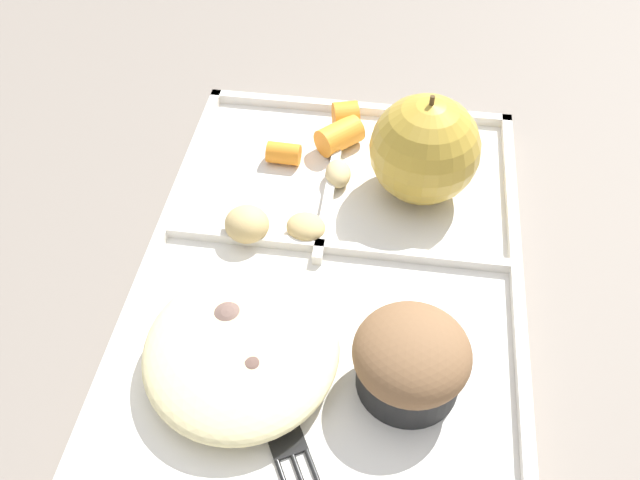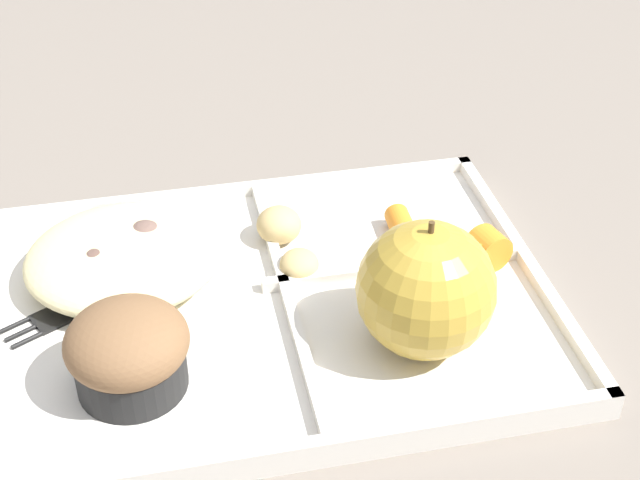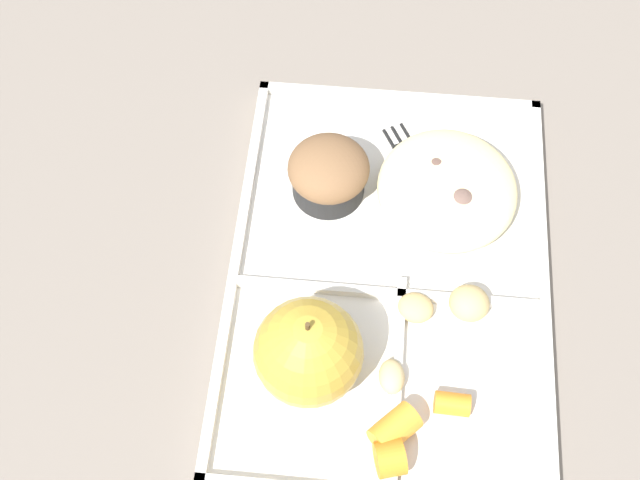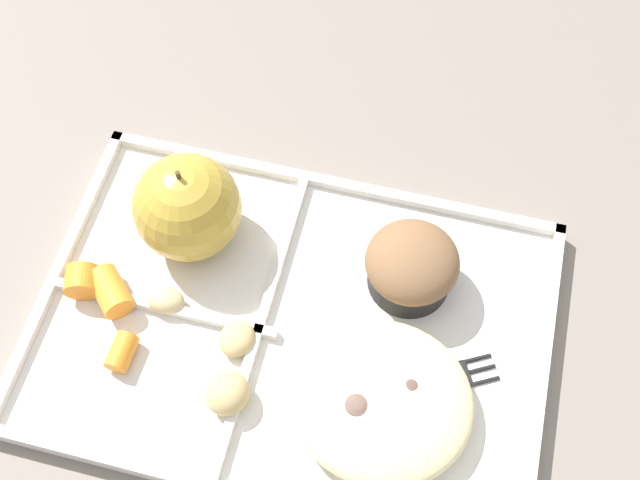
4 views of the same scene
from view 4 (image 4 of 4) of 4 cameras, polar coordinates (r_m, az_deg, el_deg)
The scene contains 14 objects.
ground at distance 0.64m, azimuth -2.00°, elevation -6.43°, with size 6.00×6.00×0.00m, color slate.
lunch_tray at distance 0.64m, azimuth -2.12°, elevation -6.20°, with size 0.40×0.27×0.02m.
green_apple at distance 0.64m, azimuth -9.38°, elevation 2.29°, with size 0.09×0.09×0.09m.
bran_muffin at distance 0.63m, azimuth 6.49°, elevation -1.85°, with size 0.07×0.07×0.06m.
carrot_slice_diagonal at distance 0.63m, azimuth -13.87°, elevation -7.72°, with size 0.02×0.02×0.03m, color orange.
carrot_slice_near_corner at distance 0.65m, azimuth -14.62°, elevation -3.56°, with size 0.02×0.02×0.04m, color orange.
carrot_slice_small at distance 0.66m, azimuth -16.47°, elevation -2.81°, with size 0.03×0.03×0.02m, color orange.
potato_chunk_large at distance 0.60m, azimuth -6.58°, elevation -10.73°, with size 0.03×0.03×0.03m, color tan.
potato_chunk_golden at distance 0.64m, azimuth -10.88°, elevation -4.25°, with size 0.03×0.02×0.02m, color tan.
potato_chunk_small at distance 0.62m, azimuth -5.91°, elevation -6.97°, with size 0.03×0.03×0.02m, color tan.
egg_noodle_pile at distance 0.60m, azimuth 4.41°, elevation -11.31°, with size 0.13×0.13×0.03m, color beige.
meatball_center at distance 0.59m, azimuth 2.63°, elevation -11.97°, with size 0.03×0.03×0.03m, color brown.
meatball_side at distance 0.60m, azimuth 6.28°, elevation -10.68°, with size 0.03×0.03×0.03m, color brown.
plastic_fork at distance 0.62m, azimuth 7.02°, elevation -10.20°, with size 0.14×0.08×0.00m.
Camera 4 is at (0.08, -0.23, 0.59)m, focal length 45.16 mm.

